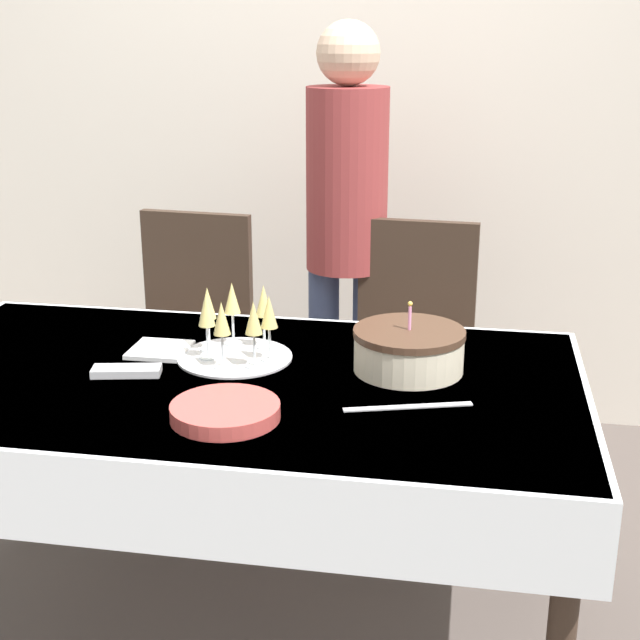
{
  "coord_description": "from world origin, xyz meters",
  "views": [
    {
      "loc": [
        0.58,
        -1.99,
        1.59
      ],
      "look_at": [
        0.21,
        0.12,
        0.88
      ],
      "focal_mm": 50.0,
      "sensor_mm": 36.0,
      "label": 1
    }
  ],
  "objects_px": {
    "dining_chair_far_right": "(410,355)",
    "champagne_tray": "(236,325)",
    "plate_stack_main": "(225,411)",
    "person_standing": "(347,215)",
    "birthday_cake": "(409,350)",
    "dining_chair_far_left": "(188,342)"
  },
  "relations": [
    {
      "from": "dining_chair_far_right",
      "to": "person_standing",
      "type": "bearing_deg",
      "value": 140.93
    },
    {
      "from": "birthday_cake",
      "to": "plate_stack_main",
      "type": "xyz_separation_m",
      "value": [
        -0.38,
        -0.36,
        -0.04
      ]
    },
    {
      "from": "dining_chair_far_right",
      "to": "champagne_tray",
      "type": "xyz_separation_m",
      "value": [
        -0.41,
        -0.68,
        0.31
      ]
    },
    {
      "from": "dining_chair_far_right",
      "to": "plate_stack_main",
      "type": "relative_size",
      "value": 4.0
    },
    {
      "from": "dining_chair_far_right",
      "to": "person_standing",
      "type": "relative_size",
      "value": 0.61
    },
    {
      "from": "champagne_tray",
      "to": "person_standing",
      "type": "height_order",
      "value": "person_standing"
    },
    {
      "from": "champagne_tray",
      "to": "person_standing",
      "type": "xyz_separation_m",
      "value": [
        0.16,
        0.88,
        0.12
      ]
    },
    {
      "from": "plate_stack_main",
      "to": "dining_chair_far_right",
      "type": "bearing_deg",
      "value": 72.43
    },
    {
      "from": "birthday_cake",
      "to": "plate_stack_main",
      "type": "relative_size",
      "value": 1.15
    },
    {
      "from": "dining_chair_far_left",
      "to": "birthday_cake",
      "type": "distance_m",
      "value": 1.1
    },
    {
      "from": "birthday_cake",
      "to": "plate_stack_main",
      "type": "bearing_deg",
      "value": -135.9
    },
    {
      "from": "dining_chair_far_left",
      "to": "champagne_tray",
      "type": "xyz_separation_m",
      "value": [
        0.37,
        -0.68,
        0.31
      ]
    },
    {
      "from": "dining_chair_far_left",
      "to": "dining_chair_far_right",
      "type": "height_order",
      "value": "same"
    },
    {
      "from": "champagne_tray",
      "to": "person_standing",
      "type": "bearing_deg",
      "value": 79.76
    },
    {
      "from": "dining_chair_far_left",
      "to": "dining_chair_far_right",
      "type": "xyz_separation_m",
      "value": [
        0.77,
        0.0,
        0.0
      ]
    },
    {
      "from": "dining_chair_far_right",
      "to": "champagne_tray",
      "type": "height_order",
      "value": "dining_chair_far_right"
    },
    {
      "from": "dining_chair_far_right",
      "to": "birthday_cake",
      "type": "distance_m",
      "value": 0.74
    },
    {
      "from": "dining_chair_far_left",
      "to": "champagne_tray",
      "type": "bearing_deg",
      "value": -61.7
    },
    {
      "from": "plate_stack_main",
      "to": "person_standing",
      "type": "distance_m",
      "value": 1.27
    },
    {
      "from": "dining_chair_far_left",
      "to": "person_standing",
      "type": "distance_m",
      "value": 0.71
    },
    {
      "from": "person_standing",
      "to": "plate_stack_main",
      "type": "bearing_deg",
      "value": -93.86
    },
    {
      "from": "dining_chair_far_right",
      "to": "birthday_cake",
      "type": "relative_size",
      "value": 3.48
    }
  ]
}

